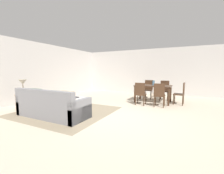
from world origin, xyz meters
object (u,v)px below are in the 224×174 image
(side_table, at_px, (24,98))
(dining_chair_far_right, at_px, (164,89))
(dining_chair_far_left, at_px, (148,88))
(vase_centerpiece, at_px, (153,83))
(dining_chair_near_right, at_px, (159,94))
(dining_table, at_px, (153,87))
(dining_chair_near_left, at_px, (140,92))
(couch, at_px, (52,107))
(dining_chair_head_east, at_px, (181,92))
(book_on_ottoman, at_px, (75,97))
(ottoman_table, at_px, (76,102))
(table_lamp, at_px, (23,83))

(side_table, xyz_separation_m, dining_chair_far_right, (4.15, 4.25, 0.07))
(dining_chair_far_left, bearing_deg, vase_centerpiece, -65.18)
(dining_chair_far_left, bearing_deg, dining_chair_near_right, -64.81)
(dining_table, xyz_separation_m, dining_chair_near_left, (-0.35, -0.82, -0.15))
(couch, bearing_deg, dining_chair_far_left, 66.20)
(dining_chair_far_right, relative_size, dining_chair_head_east, 1.00)
(side_table, relative_size, dining_chair_near_right, 0.63)
(dining_table, relative_size, book_on_ottoman, 5.83)
(couch, distance_m, vase_centerpiece, 4.25)
(couch, distance_m, ottoman_table, 1.20)
(dining_chair_near_left, height_order, vase_centerpiece, vase_centerpiece)
(ottoman_table, relative_size, side_table, 1.63)
(dining_chair_near_right, relative_size, dining_chair_far_right, 1.00)
(dining_chair_near_left, relative_size, dining_chair_head_east, 1.00)
(table_lamp, bearing_deg, dining_chair_far_left, 52.06)
(side_table, relative_size, dining_chair_far_left, 0.63)
(dining_chair_near_left, bearing_deg, dining_chair_head_east, 28.41)
(dining_chair_head_east, bearing_deg, ottoman_table, -146.98)
(side_table, height_order, dining_chair_far_left, dining_chair_far_left)
(dining_chair_far_right, distance_m, vase_centerpiece, 0.97)
(couch, distance_m, side_table, 1.44)
(couch, xyz_separation_m, dining_chair_near_left, (1.99, 2.70, 0.22))
(vase_centerpiece, relative_size, book_on_ottoman, 0.80)
(ottoman_table, relative_size, vase_centerpiece, 4.52)
(side_table, distance_m, dining_chair_far_right, 5.94)
(dining_table, bearing_deg, dining_chair_near_left, -113.04)
(couch, distance_m, dining_chair_near_right, 3.85)
(couch, relative_size, side_table, 3.93)
(side_table, bearing_deg, dining_table, 42.43)
(couch, distance_m, dining_chair_far_left, 4.80)
(side_table, xyz_separation_m, dining_chair_near_left, (3.42, 2.63, 0.07))
(ottoman_table, bearing_deg, table_lamp, -140.38)
(dining_chair_near_right, bearing_deg, couch, -135.26)
(side_table, distance_m, table_lamp, 0.53)
(couch, bearing_deg, dining_chair_near_left, 53.58)
(vase_centerpiece, bearing_deg, table_lamp, -137.77)
(ottoman_table, distance_m, vase_centerpiece, 3.39)
(ottoman_table, height_order, dining_chair_far_right, dining_chair_far_right)
(ottoman_table, relative_size, dining_chair_far_right, 1.02)
(ottoman_table, distance_m, dining_chair_near_left, 2.56)
(book_on_ottoman, bearing_deg, side_table, -139.95)
(couch, xyz_separation_m, side_table, (-1.43, 0.07, 0.15))
(side_table, bearing_deg, dining_chair_head_east, 34.97)
(dining_chair_near_left, relative_size, book_on_ottoman, 3.54)
(dining_table, height_order, dining_chair_far_left, dining_chair_far_left)
(couch, relative_size, book_on_ottoman, 8.71)
(couch, height_order, side_table, couch)
(dining_chair_head_east, distance_m, book_on_ottoman, 4.25)
(dining_chair_far_left, height_order, book_on_ottoman, dining_chair_far_left)
(dining_chair_far_left, height_order, vase_centerpiece, vase_centerpiece)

